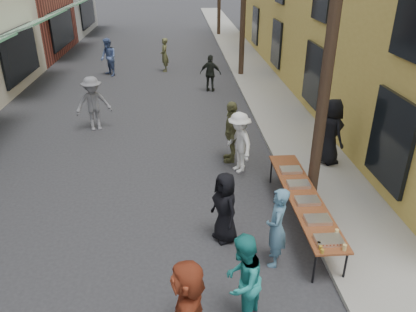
{
  "coord_description": "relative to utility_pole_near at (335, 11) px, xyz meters",
  "views": [
    {
      "loc": [
        1.15,
        -5.35,
        5.47
      ],
      "look_at": [
        1.76,
        3.11,
        1.3
      ],
      "focal_mm": 35.0,
      "sensor_mm": 36.0,
      "label": 1
    }
  ],
  "objects": [
    {
      "name": "ground",
      "position": [
        -4.3,
        -3.0,
        -4.5
      ],
      "size": [
        120.0,
        120.0,
        0.0
      ],
      "primitive_type": "plane",
      "color": "#28282B",
      "rests_on": "ground"
    },
    {
      "name": "sidewalk",
      "position": [
        0.7,
        12.0,
        -4.45
      ],
      "size": [
        2.2,
        60.0,
        0.1
      ],
      "primitive_type": "cube",
      "color": "gray",
      "rests_on": "ground"
    },
    {
      "name": "utility_pole_near",
      "position": [
        0.0,
        0.0,
        0.0
      ],
      "size": [
        0.26,
        0.26,
        9.0
      ],
      "primitive_type": "cylinder",
      "color": "#2D2116",
      "rests_on": "ground"
    },
    {
      "name": "serving_table",
      "position": [
        -0.5,
        -0.87,
        -3.79
      ],
      "size": [
        0.7,
        4.0,
        0.75
      ],
      "color": "brown",
      "rests_on": "ground"
    },
    {
      "name": "catering_tray_sausage",
      "position": [
        -0.5,
        -2.52,
        -3.71
      ],
      "size": [
        0.5,
        0.33,
        0.08
      ],
      "primitive_type": "cube",
      "color": "maroon",
      "rests_on": "serving_table"
    },
    {
      "name": "catering_tray_foil_b",
      "position": [
        -0.5,
        -1.87,
        -3.71
      ],
      "size": [
        0.5,
        0.33,
        0.08
      ],
      "primitive_type": "cube",
      "color": "#B2B2B7",
      "rests_on": "serving_table"
    },
    {
      "name": "catering_tray_buns",
      "position": [
        -0.5,
        -1.17,
        -3.71
      ],
      "size": [
        0.5,
        0.33,
        0.08
      ],
      "primitive_type": "cube",
      "color": "tan",
      "rests_on": "serving_table"
    },
    {
      "name": "catering_tray_foil_d",
      "position": [
        -0.5,
        -0.47,
        -3.71
      ],
      "size": [
        0.5,
        0.33,
        0.08
      ],
      "primitive_type": "cube",
      "color": "#B2B2B7",
      "rests_on": "serving_table"
    },
    {
      "name": "catering_tray_buns_end",
      "position": [
        -0.5,
        0.23,
        -3.71
      ],
      "size": [
        0.5,
        0.33,
        0.08
      ],
      "primitive_type": "cube",
      "color": "tan",
      "rests_on": "serving_table"
    },
    {
      "name": "condiment_jar_a",
      "position": [
        -0.72,
        -2.82,
        -3.71
      ],
      "size": [
        0.07,
        0.07,
        0.08
      ],
      "primitive_type": "cylinder",
      "color": "#A57F26",
      "rests_on": "serving_table"
    },
    {
      "name": "condiment_jar_b",
      "position": [
        -0.72,
        -2.72,
        -3.71
      ],
      "size": [
        0.07,
        0.07,
        0.08
      ],
      "primitive_type": "cylinder",
      "color": "#A57F26",
      "rests_on": "serving_table"
    },
    {
      "name": "condiment_jar_c",
      "position": [
        -0.72,
        -2.62,
        -3.71
      ],
      "size": [
        0.07,
        0.07,
        0.08
      ],
      "primitive_type": "cylinder",
      "color": "#A57F26",
      "rests_on": "serving_table"
    },
    {
      "name": "cup_stack",
      "position": [
        -0.3,
        -2.77,
        -3.69
      ],
      "size": [
        0.08,
        0.08,
        0.12
      ],
      "primitive_type": "cylinder",
      "color": "tan",
      "rests_on": "serving_table"
    },
    {
      "name": "guest_front_a",
      "position": [
        -2.29,
        -1.3,
        -3.71
      ],
      "size": [
        0.78,
        0.91,
        1.58
      ],
      "primitive_type": "imported",
      "rotation": [
        0.0,
        0.0,
        -1.14
      ],
      "color": "black",
      "rests_on": "ground"
    },
    {
      "name": "guest_front_b",
      "position": [
        -1.39,
        -2.13,
        -3.66
      ],
      "size": [
        0.55,
        0.7,
        1.67
      ],
      "primitive_type": "imported",
      "rotation": [
        0.0,
        0.0,
        -1.85
      ],
      "color": "teal",
      "rests_on": "ground"
    },
    {
      "name": "guest_front_c",
      "position": [
        -2.26,
        -3.49,
        -3.66
      ],
      "size": [
        0.96,
        1.02,
        1.68
      ],
      "primitive_type": "imported",
      "rotation": [
        0.0,
        0.0,
        -2.08
      ],
      "color": "teal",
      "rests_on": "ground"
    },
    {
      "name": "guest_front_d",
      "position": [
        -1.57,
        1.76,
        -3.63
      ],
      "size": [
        0.99,
        1.28,
        1.75
      ],
      "primitive_type": "imported",
      "rotation": [
        0.0,
        0.0,
        -1.22
      ],
      "color": "white",
      "rests_on": "ground"
    },
    {
      "name": "guest_front_e",
      "position": [
        -1.69,
        2.43,
        -3.58
      ],
      "size": [
        0.53,
        1.11,
        1.84
      ],
      "primitive_type": "imported",
      "rotation": [
        0.0,
        0.0,
        -1.65
      ],
      "color": "brown",
      "rests_on": "ground"
    },
    {
      "name": "guest_queue_back",
      "position": [
        -3.14,
        -4.05,
        -3.64
      ],
      "size": [
        0.78,
        1.67,
        1.73
      ],
      "primitive_type": "imported",
      "rotation": [
        0.0,
        0.0,
        -1.74
      ],
      "color": "#9B3E21",
      "rests_on": "ground"
    },
    {
      "name": "server",
      "position": [
        1.06,
        1.93,
        -3.44
      ],
      "size": [
        0.83,
        1.06,
        1.91
      ],
      "primitive_type": "imported",
      "rotation": [
        0.0,
        0.0,
        1.83
      ],
      "color": "black",
      "rests_on": "sidewalk"
    },
    {
      "name": "passerby_left",
      "position": [
        -6.14,
        5.18,
        -3.55
      ],
      "size": [
        1.38,
        1.05,
        1.89
      ],
      "primitive_type": "imported",
      "rotation": [
        0.0,
        0.0,
        0.32
      ],
      "color": "slate",
      "rests_on": "ground"
    },
    {
      "name": "passerby_mid",
      "position": [
        -1.76,
        9.42,
        -3.68
      ],
      "size": [
        1.03,
        0.65,
        1.63
      ],
      "primitive_type": "imported",
      "rotation": [
        0.0,
        0.0,
        2.86
      ],
      "color": "black",
      "rests_on": "ground"
    },
    {
      "name": "passerby_right",
      "position": [
        -3.9,
        13.17,
        -3.64
      ],
      "size": [
        0.47,
        0.66,
        1.73
      ],
      "primitive_type": "imported",
      "rotation": [
        0.0,
        0.0,
        4.8
      ],
      "color": "brown",
      "rests_on": "ground"
    },
    {
      "name": "passerby_far",
      "position": [
        -6.7,
        12.48,
        -3.57
      ],
      "size": [
        1.11,
        1.15,
        1.87
      ],
      "primitive_type": "imported",
      "rotation": [
        0.0,
        0.0,
        5.36
      ],
      "color": "#51669D",
      "rests_on": "ground"
    }
  ]
}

